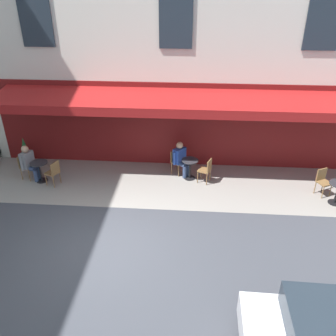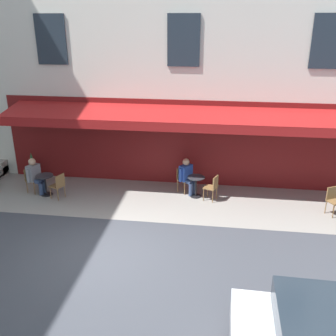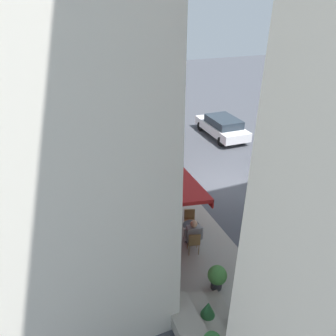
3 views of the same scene
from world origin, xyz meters
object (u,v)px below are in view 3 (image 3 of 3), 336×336
at_px(cafe_chair_wicker_under_awning, 125,135).
at_px(potted_plant_by_steps, 172,257).
at_px(potted_plant_entrance_right, 217,276).
at_px(cafe_table_far_end, 134,169).
at_px(cafe_table_near_entrance, 133,133).
at_px(seated_patron_in_blue, 131,169).
at_px(cafe_chair_wicker_kerbside, 99,113).
at_px(cafe_chair_wicker_corner_right, 194,241).
at_px(cafe_chair_wicker_by_window, 98,119).
at_px(cafe_chair_wicker_back_row, 190,219).
at_px(potted_plant_under_sign, 208,314).
at_px(cafe_table_mid_terrace, 101,116).
at_px(parked_car_white, 222,126).
at_px(cafe_table_streetside, 191,231).
at_px(cafe_chair_wicker_corner_left, 140,130).
at_px(cafe_chair_wicker_facing_street, 130,174).
at_px(potted_plant_mid_terrace, 238,319).
at_px(seated_companion_in_grey, 193,234).
at_px(cafe_chair_wicker_near_door, 136,162).

height_order(cafe_chair_wicker_under_awning, potted_plant_by_steps, potted_plant_by_steps).
bearing_deg(potted_plant_entrance_right, cafe_table_far_end, -176.84).
bearing_deg(cafe_table_near_entrance, potted_plant_by_steps, -9.34).
xyz_separation_m(cafe_table_far_end, seated_patron_in_blue, (0.33, -0.25, 0.21)).
height_order(cafe_chair_wicker_kerbside, potted_plant_by_steps, potted_plant_by_steps).
bearing_deg(cafe_chair_wicker_corner_right, cafe_chair_wicker_by_window, -177.08).
bearing_deg(cafe_chair_wicker_back_row, potted_plant_entrance_right, -8.11).
bearing_deg(cafe_table_near_entrance, cafe_chair_wicker_kerbside, -164.85).
bearing_deg(potted_plant_under_sign, cafe_chair_wicker_corner_right, 161.98).
relative_size(cafe_table_mid_terrace, potted_plant_under_sign, 0.88).
relative_size(seated_patron_in_blue, potted_plant_under_sign, 1.53).
height_order(cafe_chair_wicker_by_window, parked_car_white, parked_car_white).
bearing_deg(cafe_chair_wicker_by_window, cafe_table_streetside, 3.80).
xyz_separation_m(cafe_chair_wicker_corner_left, parked_car_white, (1.80, 5.03, 0.16)).
bearing_deg(cafe_table_mid_terrace, cafe_chair_wicker_facing_street, -2.35).
distance_m(cafe_chair_wicker_by_window, parked_car_white, 8.74).
height_order(cafe_chair_wicker_by_window, cafe_table_far_end, cafe_chair_wicker_by_window).
relative_size(cafe_chair_wicker_facing_street, parked_car_white, 0.21).
height_order(potted_plant_mid_terrace, potted_plant_by_steps, potted_plant_by_steps).
bearing_deg(potted_plant_mid_terrace, cafe_chair_wicker_corner_right, 177.07).
xyz_separation_m(cafe_table_near_entrance, potted_plant_by_steps, (11.04, -1.82, 0.08)).
xyz_separation_m(cafe_chair_wicker_under_awning, cafe_chair_wicker_corner_right, (10.32, -0.28, 0.00)).
bearing_deg(parked_car_white, cafe_chair_wicker_under_awning, -101.43).
xyz_separation_m(cafe_chair_wicker_corner_right, seated_patron_in_blue, (-5.57, -0.66, 0.15)).
xyz_separation_m(cafe_chair_wicker_facing_street, potted_plant_under_sign, (7.97, -0.04, -0.13)).
bearing_deg(cafe_chair_wicker_kerbside, potted_plant_under_sign, -1.34).
distance_m(cafe_chair_wicker_by_window, seated_patron_in_blue, 8.52).
bearing_deg(cafe_table_far_end, cafe_chair_wicker_back_row, 9.80).
distance_m(potted_plant_entrance_right, parked_car_white, 12.48).
bearing_deg(cafe_chair_wicker_by_window, cafe_chair_wicker_kerbside, 165.77).
bearing_deg(cafe_chair_wicker_corner_left, cafe_table_mid_terrace, -154.01).
bearing_deg(seated_patron_in_blue, potted_plant_by_steps, -2.99).
height_order(cafe_chair_wicker_corner_right, seated_patron_in_blue, seated_patron_in_blue).
bearing_deg(cafe_chair_wicker_under_awning, cafe_chair_wicker_by_window, -165.08).
distance_m(cafe_chair_wicker_back_row, potted_plant_entrance_right, 2.83).
distance_m(cafe_chair_wicker_under_awning, seated_companion_in_grey, 10.12).
bearing_deg(seated_companion_in_grey, seated_patron_in_blue, -172.32).
relative_size(cafe_chair_wicker_under_awning, cafe_table_mid_terrace, 1.21).
bearing_deg(potted_plant_under_sign, cafe_chair_wicker_kerbside, 178.66).
bearing_deg(cafe_table_streetside, potted_plant_under_sign, -17.66).
distance_m(cafe_table_far_end, cafe_chair_wicker_facing_street, 0.63).
xyz_separation_m(cafe_chair_wicker_near_door, seated_companion_in_grey, (6.28, 0.24, 0.15)).
height_order(cafe_chair_wicker_corner_left, cafe_chair_wicker_kerbside, same).
distance_m(cafe_table_mid_terrace, cafe_chair_wicker_kerbside, 0.63).
height_order(cafe_chair_wicker_by_window, potted_plant_mid_terrace, cafe_chair_wicker_by_window).
xyz_separation_m(cafe_table_mid_terrace, cafe_chair_wicker_kerbside, (-0.63, -0.00, 0.06)).
bearing_deg(cafe_table_mid_terrace, cafe_chair_wicker_kerbside, -179.64).
distance_m(potted_plant_mid_terrace, potted_plant_by_steps, 2.70).
bearing_deg(cafe_chair_wicker_corner_right, potted_plant_entrance_right, 0.10).
distance_m(cafe_chair_wicker_corner_left, seated_patron_in_blue, 5.71).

